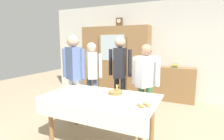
{
  "coord_description": "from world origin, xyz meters",
  "views": [
    {
      "loc": [
        1.3,
        -2.58,
        1.58
      ],
      "look_at": [
        0.0,
        0.2,
        1.11
      ],
      "focal_mm": 28.88,
      "sensor_mm": 36.0,
      "label": 1
    }
  ],
  "objects_px": {
    "spoon_far_left": "(67,91)",
    "person_by_cabinet": "(146,78)",
    "tea_cup_center": "(96,100)",
    "book_stack": "(175,66)",
    "person_behind_table_right": "(74,69)",
    "spoon_back_edge": "(77,88)",
    "tea_cup_mid_right": "(87,97)",
    "dining_table": "(100,103)",
    "tea_cup_mid_left": "(127,96)",
    "person_beside_shelf": "(92,70)",
    "tea_cup_far_left": "(79,89)",
    "bread_basket": "(116,92)",
    "mantel_clock": "(119,22)",
    "spoon_center": "(105,93)",
    "wall_cabinet": "(115,61)",
    "tea_cup_near_left": "(94,88)",
    "pastry_plate": "(143,106)",
    "bookshelf_low": "(174,84)",
    "person_behind_table_left": "(120,68)"
  },
  "relations": [
    {
      "from": "dining_table",
      "to": "person_by_cabinet",
      "type": "distance_m",
      "value": 1.04
    },
    {
      "from": "tea_cup_mid_right",
      "to": "book_stack",
      "type": "bearing_deg",
      "value": 72.04
    },
    {
      "from": "tea_cup_mid_left",
      "to": "dining_table",
      "type": "bearing_deg",
      "value": -166.83
    },
    {
      "from": "tea_cup_center",
      "to": "tea_cup_mid_left",
      "type": "bearing_deg",
      "value": 48.0
    },
    {
      "from": "pastry_plate",
      "to": "spoon_far_left",
      "type": "height_order",
      "value": "pastry_plate"
    },
    {
      "from": "tea_cup_far_left",
      "to": "bread_basket",
      "type": "distance_m",
      "value": 0.67
    },
    {
      "from": "book_stack",
      "to": "bread_basket",
      "type": "height_order",
      "value": "book_stack"
    },
    {
      "from": "tea_cup_center",
      "to": "tea_cup_near_left",
      "type": "relative_size",
      "value": 1.0
    },
    {
      "from": "wall_cabinet",
      "to": "spoon_back_edge",
      "type": "xyz_separation_m",
      "value": [
        0.28,
        -2.33,
        -0.26
      ]
    },
    {
      "from": "book_stack",
      "to": "spoon_center",
      "type": "height_order",
      "value": "book_stack"
    },
    {
      "from": "tea_cup_mid_right",
      "to": "spoon_center",
      "type": "bearing_deg",
      "value": 77.62
    },
    {
      "from": "dining_table",
      "to": "tea_cup_near_left",
      "type": "xyz_separation_m",
      "value": [
        -0.27,
        0.29,
        0.13
      ]
    },
    {
      "from": "bread_basket",
      "to": "spoon_back_edge",
      "type": "bearing_deg",
      "value": 176.16
    },
    {
      "from": "pastry_plate",
      "to": "person_behind_table_right",
      "type": "relative_size",
      "value": 0.16
    },
    {
      "from": "tea_cup_mid_right",
      "to": "tea_cup_center",
      "type": "bearing_deg",
      "value": -16.76
    },
    {
      "from": "mantel_clock",
      "to": "spoon_center",
      "type": "bearing_deg",
      "value": -72.58
    },
    {
      "from": "mantel_clock",
      "to": "spoon_back_edge",
      "type": "distance_m",
      "value": 2.72
    },
    {
      "from": "tea_cup_mid_left",
      "to": "person_by_cabinet",
      "type": "xyz_separation_m",
      "value": [
        0.07,
        0.78,
        0.15
      ]
    },
    {
      "from": "tea_cup_far_left",
      "to": "person_beside_shelf",
      "type": "relative_size",
      "value": 0.08
    },
    {
      "from": "dining_table",
      "to": "person_behind_table_right",
      "type": "height_order",
      "value": "person_behind_table_right"
    },
    {
      "from": "tea_cup_center",
      "to": "book_stack",
      "type": "bearing_deg",
      "value": 75.97
    },
    {
      "from": "person_beside_shelf",
      "to": "bread_basket",
      "type": "bearing_deg",
      "value": -42.0
    },
    {
      "from": "tea_cup_far_left",
      "to": "book_stack",
      "type": "bearing_deg",
      "value": 62.14
    },
    {
      "from": "tea_cup_near_left",
      "to": "person_behind_table_left",
      "type": "relative_size",
      "value": 0.08
    },
    {
      "from": "book_stack",
      "to": "bread_basket",
      "type": "bearing_deg",
      "value": -104.77
    },
    {
      "from": "tea_cup_mid_right",
      "to": "spoon_center",
      "type": "distance_m",
      "value": 0.43
    },
    {
      "from": "spoon_far_left",
      "to": "person_behind_table_right",
      "type": "relative_size",
      "value": 0.07
    },
    {
      "from": "tea_cup_mid_left",
      "to": "person_by_cabinet",
      "type": "bearing_deg",
      "value": 84.63
    },
    {
      "from": "tea_cup_mid_right",
      "to": "spoon_far_left",
      "type": "height_order",
      "value": "tea_cup_mid_right"
    },
    {
      "from": "tea_cup_center",
      "to": "tea_cup_mid_left",
      "type": "xyz_separation_m",
      "value": [
        0.32,
        0.36,
        0.0
      ]
    },
    {
      "from": "spoon_far_left",
      "to": "person_behind_table_right",
      "type": "bearing_deg",
      "value": 113.01
    },
    {
      "from": "tea_cup_center",
      "to": "tea_cup_near_left",
      "type": "height_order",
      "value": "same"
    },
    {
      "from": "bread_basket",
      "to": "person_behind_table_right",
      "type": "bearing_deg",
      "value": 163.62
    },
    {
      "from": "dining_table",
      "to": "tea_cup_center",
      "type": "relative_size",
      "value": 13.45
    },
    {
      "from": "bookshelf_low",
      "to": "person_behind_table_left",
      "type": "height_order",
      "value": "person_behind_table_left"
    },
    {
      "from": "bookshelf_low",
      "to": "tea_cup_mid_right",
      "type": "bearing_deg",
      "value": -107.96
    },
    {
      "from": "tea_cup_near_left",
      "to": "spoon_far_left",
      "type": "height_order",
      "value": "tea_cup_near_left"
    },
    {
      "from": "tea_cup_center",
      "to": "person_behind_table_right",
      "type": "bearing_deg",
      "value": 140.79
    },
    {
      "from": "person_behind_table_right",
      "to": "person_beside_shelf",
      "type": "relative_size",
      "value": 1.09
    },
    {
      "from": "tea_cup_mid_right",
      "to": "person_behind_table_right",
      "type": "height_order",
      "value": "person_behind_table_right"
    },
    {
      "from": "spoon_back_edge",
      "to": "spoon_far_left",
      "type": "distance_m",
      "value": 0.25
    },
    {
      "from": "wall_cabinet",
      "to": "tea_cup_mid_left",
      "type": "distance_m",
      "value": 2.83
    },
    {
      "from": "dining_table",
      "to": "bread_basket",
      "type": "height_order",
      "value": "bread_basket"
    },
    {
      "from": "mantel_clock",
      "to": "person_behind_table_left",
      "type": "distance_m",
      "value": 1.91
    },
    {
      "from": "bread_basket",
      "to": "spoon_far_left",
      "type": "relative_size",
      "value": 2.02
    },
    {
      "from": "person_by_cabinet",
      "to": "person_behind_table_left",
      "type": "distance_m",
      "value": 0.7
    },
    {
      "from": "spoon_far_left",
      "to": "person_by_cabinet",
      "type": "relative_size",
      "value": 0.08
    },
    {
      "from": "wall_cabinet",
      "to": "person_beside_shelf",
      "type": "xyz_separation_m",
      "value": [
        0.09,
        -1.5,
        -0.06
      ]
    },
    {
      "from": "pastry_plate",
      "to": "spoon_back_edge",
      "type": "height_order",
      "value": "pastry_plate"
    },
    {
      "from": "spoon_back_edge",
      "to": "spoon_center",
      "type": "bearing_deg",
      "value": -4.92
    }
  ]
}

